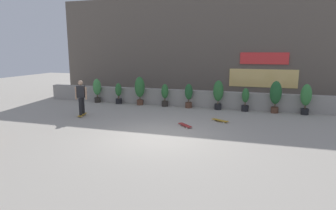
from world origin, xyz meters
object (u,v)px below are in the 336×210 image
Objects in this scene: potted_plant_1 at (118,93)px; skateboard_aside at (220,120)px; potted_plant_4 at (189,94)px; potted_plant_3 at (165,94)px; potted_plant_7 at (276,94)px; skater_far_left at (81,96)px; skateboard_near_camera at (185,125)px; potted_plant_8 at (306,97)px; potted_plant_2 at (140,88)px; potted_plant_5 at (218,93)px; potted_plant_6 at (245,99)px; potted_plant_0 at (97,89)px.

potted_plant_1 reaches higher than skateboard_aside.
potted_plant_1 is 0.92× the size of potted_plant_4.
potted_plant_7 is at bearing 0.00° from potted_plant_3.
potted_plant_3 is 4.59m from skater_far_left.
potted_plant_3 is 1.77× the size of skateboard_near_camera.
potted_plant_4 is 1.85× the size of skateboard_near_camera.
skater_far_left is (-4.41, -3.42, 0.21)m from potted_plant_4.
potted_plant_8 is at bearing 18.54° from skater_far_left.
potted_plant_2 is 5.35m from skateboard_near_camera.
potted_plant_4 is at bearing 0.00° from potted_plant_2.
potted_plant_5 is 2.82m from potted_plant_7.
potted_plant_2 is at bearing -180.00° from potted_plant_6.
potted_plant_8 is at bearing -0.00° from potted_plant_2.
potted_plant_2 is 3.76m from skater_far_left.
potted_plant_1 is 5.78m from potted_plant_5.
potted_plant_7 reaches higher than potted_plant_4.
potted_plant_4 is at bearing 180.00° from potted_plant_8.
potted_plant_6 is at bearing 69.92° from skateboard_aside.
potted_plant_1 is at bearing 180.00° from potted_plant_7.
potted_plant_0 is at bearing 161.06° from skateboard_aside.
potted_plant_6 is at bearing 60.08° from skateboard_near_camera.
skateboard_near_camera is (3.59, -3.86, -0.89)m from potted_plant_2.
potted_plant_1 is 7.16m from potted_plant_6.
potted_plant_8 is (1.38, 0.00, -0.07)m from potted_plant_7.
potted_plant_1 is 8.60m from potted_plant_7.
potted_plant_3 is 0.84× the size of potted_plant_8.
potted_plant_3 is at bearing 180.00° from potted_plant_7.
potted_plant_3 is 4.30m from skateboard_aside.
potted_plant_4 is at bearing 37.79° from skater_far_left.
potted_plant_1 is at bearing 0.00° from potted_plant_0.
potted_plant_7 is (1.44, -0.00, 0.31)m from potted_plant_6.
potted_plant_8 is at bearing 34.70° from skateboard_aside.
potted_plant_3 is 1.05× the size of potted_plant_6.
potted_plant_4 reaches higher than potted_plant_3.
potted_plant_8 is 1.87× the size of skateboard_aside.
potted_plant_7 is 0.94× the size of skater_far_left.
potted_plant_1 is (1.40, 0.00, -0.17)m from potted_plant_0.
potted_plant_7 is at bearing -0.00° from potted_plant_4.
potted_plant_0 is 0.89× the size of potted_plant_7.
potted_plant_1 is at bearing 157.19° from skateboard_aside.
potted_plant_1 is at bearing 180.00° from potted_plant_5.
skater_far_left is (-5.99, -3.42, 0.04)m from potted_plant_5.
potted_plant_7 is at bearing -0.00° from potted_plant_5.
potted_plant_6 is (5.82, 0.00, -0.32)m from potted_plant_2.
potted_plant_2 is at bearing 180.00° from potted_plant_8.
potted_plant_6 is 1.50× the size of skateboard_aside.
potted_plant_2 is 4.43m from potted_plant_5.
potted_plant_1 is 3.44m from skater_far_left.
potted_plant_3 is at bearing -0.00° from potted_plant_1.
potted_plant_2 is 1.35× the size of potted_plant_6.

